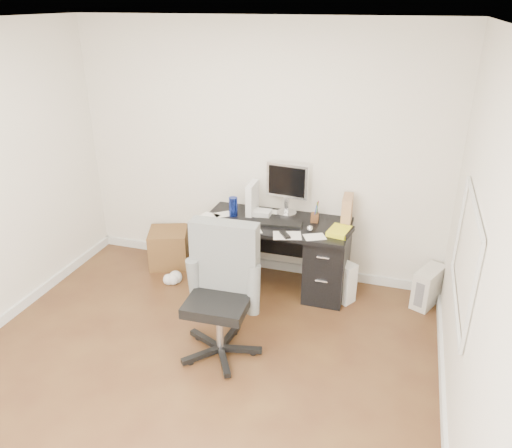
% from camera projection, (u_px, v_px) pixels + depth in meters
% --- Properties ---
extents(ground, '(4.00, 4.00, 0.00)m').
position_uv_depth(ground, '(186.00, 380.00, 4.06)').
color(ground, '#402314').
rests_on(ground, ground).
extents(room_shell, '(4.02, 4.02, 2.71)m').
position_uv_depth(room_shell, '(178.00, 189.00, 3.39)').
color(room_shell, silver).
rests_on(room_shell, ground).
extents(desk, '(1.50, 0.70, 0.75)m').
position_uv_depth(desk, '(276.00, 252.00, 5.25)').
color(desk, black).
rests_on(desk, ground).
extents(loose_papers, '(1.10, 0.60, 0.00)m').
position_uv_depth(loose_papers, '(256.00, 221.00, 5.12)').
color(loose_papers, silver).
rests_on(loose_papers, desk).
extents(lcd_monitor, '(0.47, 0.30, 0.56)m').
position_uv_depth(lcd_monitor, '(287.00, 189.00, 5.18)').
color(lcd_monitor, silver).
rests_on(lcd_monitor, desk).
extents(keyboard, '(0.47, 0.21, 0.03)m').
position_uv_depth(keyboard, '(279.00, 223.00, 5.03)').
color(keyboard, black).
rests_on(keyboard, desk).
extents(computer_mouse, '(0.08, 0.08, 0.06)m').
position_uv_depth(computer_mouse, '(310.00, 229.00, 4.88)').
color(computer_mouse, silver).
rests_on(computer_mouse, desk).
extents(travel_mug, '(0.12, 0.12, 0.20)m').
position_uv_depth(travel_mug, '(233.00, 207.00, 5.21)').
color(travel_mug, navy).
rests_on(travel_mug, desk).
extents(white_binder, '(0.14, 0.29, 0.33)m').
position_uv_depth(white_binder, '(252.00, 198.00, 5.26)').
color(white_binder, white).
rests_on(white_binder, desk).
extents(magazine_file, '(0.14, 0.26, 0.29)m').
position_uv_depth(magazine_file, '(347.00, 210.00, 5.01)').
color(magazine_file, '#A97B52').
rests_on(magazine_file, desk).
extents(pen_cup, '(0.10, 0.10, 0.22)m').
position_uv_depth(pen_cup, '(315.00, 212.00, 5.06)').
color(pen_cup, '#552A18').
rests_on(pen_cup, desk).
extents(yellow_book, '(0.25, 0.29, 0.05)m').
position_uv_depth(yellow_book, '(340.00, 231.00, 4.84)').
color(yellow_book, yellow).
rests_on(yellow_book, desk).
extents(paper_remote, '(0.32, 0.28, 0.02)m').
position_uv_depth(paper_remote, '(287.00, 235.00, 4.80)').
color(paper_remote, silver).
rests_on(paper_remote, desk).
extents(office_chair, '(0.69, 0.69, 1.17)m').
position_uv_depth(office_chair, '(219.00, 295.00, 4.14)').
color(office_chair, '#595C59').
rests_on(office_chair, ground).
extents(pc_tower, '(0.32, 0.43, 0.39)m').
position_uv_depth(pc_tower, '(428.00, 287.00, 5.00)').
color(pc_tower, beige).
rests_on(pc_tower, ground).
extents(shopping_bag, '(0.38, 0.35, 0.42)m').
position_uv_depth(shopping_bag, '(340.00, 280.00, 5.09)').
color(shopping_bag, white).
rests_on(shopping_bag, ground).
extents(wicker_basket, '(0.54, 0.54, 0.42)m').
position_uv_depth(wicker_basket, '(169.00, 248.00, 5.76)').
color(wicker_basket, '#492A15').
rests_on(wicker_basket, ground).
extents(desk_printer, '(0.45, 0.40, 0.23)m').
position_uv_depth(desk_printer, '(212.00, 297.00, 4.99)').
color(desk_printer, '#5D5D62').
rests_on(desk_printer, ground).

